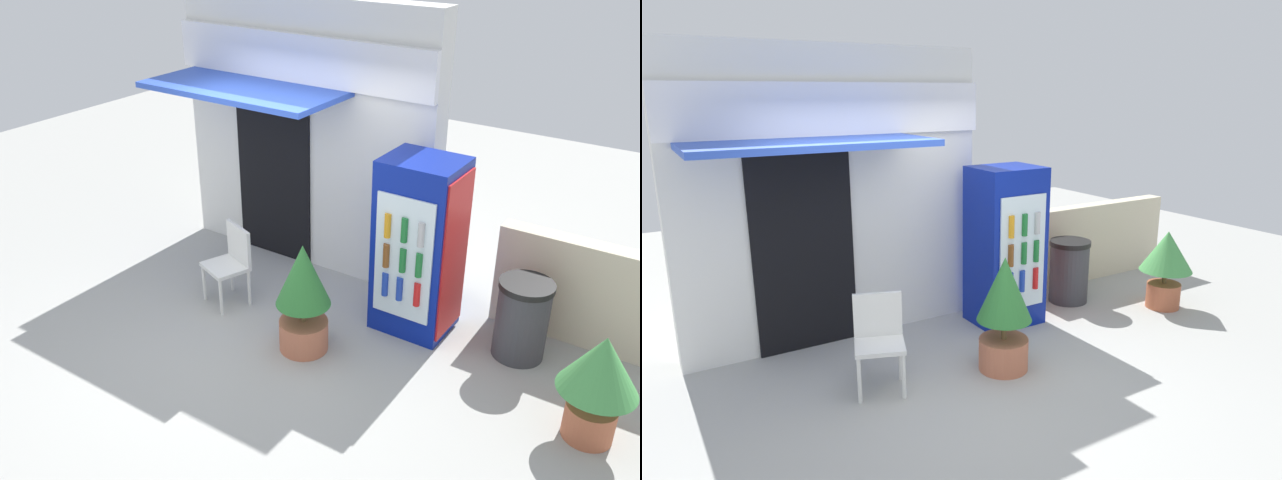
{
  "view_description": "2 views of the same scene",
  "coord_description": "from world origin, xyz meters",
  "views": [
    {
      "loc": [
        3.82,
        -4.32,
        3.91
      ],
      "look_at": [
        0.44,
        0.7,
        0.88
      ],
      "focal_mm": 38.35,
      "sensor_mm": 36.0,
      "label": 1
    },
    {
      "loc": [
        -2.29,
        -3.88,
        2.59
      ],
      "look_at": [
        0.57,
        0.78,
        1.14
      ],
      "focal_mm": 31.77,
      "sensor_mm": 36.0,
      "label": 2
    }
  ],
  "objects": [
    {
      "name": "ground",
      "position": [
        0.0,
        0.0,
        0.0
      ],
      "size": [
        16.0,
        16.0,
        0.0
      ],
      "primitive_type": "plane",
      "color": "#A3A39E"
    },
    {
      "name": "storefront_building",
      "position": [
        -0.44,
        1.69,
        1.57
      ],
      "size": [
        3.21,
        1.28,
        3.03
      ],
      "color": "silver",
      "rests_on": "ground"
    },
    {
      "name": "drink_cooler",
      "position": [
        1.33,
        1.08,
        0.89
      ],
      "size": [
        0.75,
        0.69,
        1.79
      ],
      "color": "navy",
      "rests_on": "ground"
    },
    {
      "name": "plastic_chair",
      "position": [
        -0.51,
        0.43,
        0.5
      ],
      "size": [
        0.54,
        0.52,
        0.86
      ],
      "color": "silver",
      "rests_on": "ground"
    },
    {
      "name": "potted_plant_near_shop",
      "position": [
        0.63,
        0.13,
        0.62
      ],
      "size": [
        0.52,
        0.52,
        1.11
      ],
      "color": "#BC6B4C",
      "rests_on": "ground"
    },
    {
      "name": "potted_plant_curbside",
      "position": [
        3.24,
        0.41,
        0.6
      ],
      "size": [
        0.62,
        0.62,
        0.96
      ],
      "color": "#AD5B3D",
      "rests_on": "ground"
    },
    {
      "name": "trash_bin",
      "position": [
        2.39,
        1.18,
        0.4
      ],
      "size": [
        0.51,
        0.51,
        0.79
      ],
      "color": "#38383D",
      "rests_on": "ground"
    },
    {
      "name": "stone_boundary_wall",
      "position": [
        3.24,
        1.74,
        0.53
      ],
      "size": [
        2.64,
        0.22,
        1.06
      ],
      "primitive_type": "cube",
      "color": "beige",
      "rests_on": "ground"
    }
  ]
}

